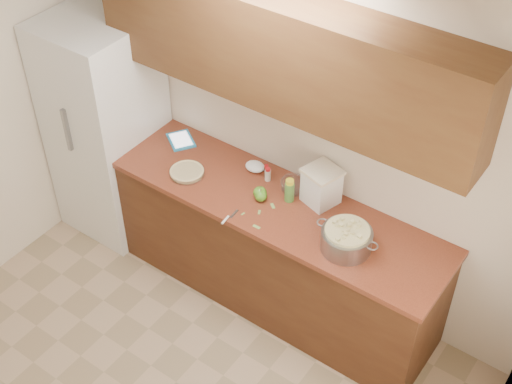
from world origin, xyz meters
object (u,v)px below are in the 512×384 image
Objects in this scene: pie at (187,172)px; flour_canister at (321,186)px; colander at (346,239)px; tablet at (181,140)px.

flour_canister is at bearing 18.66° from pie.
colander is 0.46m from flour_canister.
colander reaches higher than pie.
pie is 1.26m from colander.
flour_canister is (0.90, 0.30, 0.11)m from pie.
pie is at bearing -161.34° from flour_canister.
pie is 0.89× the size of tablet.
tablet is (-1.18, -0.03, -0.13)m from flour_canister.
pie reaches higher than tablet.
flour_canister is 1.19m from tablet.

